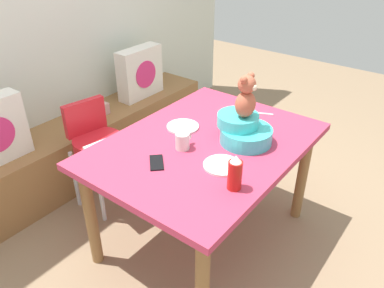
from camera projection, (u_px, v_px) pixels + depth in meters
name	position (u px, v px, depth m)	size (l,w,h in m)	color
ground_plane	(204.00, 235.00, 2.58)	(8.00, 8.00, 0.00)	#8C7256
back_wall	(35.00, 9.00, 2.71)	(4.40, 0.10, 2.60)	silver
window_bench	(82.00, 148.00, 3.12)	(2.60, 0.44, 0.46)	olive
pillow_floral_right	(140.00, 73.00, 3.35)	(0.44, 0.15, 0.44)	white
book_stack	(95.00, 110.00, 3.10)	(0.20, 0.14, 0.09)	#C6958F
dining_table	(205.00, 156.00, 2.25)	(1.33, 0.99, 0.74)	#B73351
highchair	(97.00, 142.00, 2.63)	(0.37, 0.49, 0.79)	red
infant_seat_teal	(243.00, 130.00, 2.18)	(0.30, 0.33, 0.16)	#3BC5C8
teddy_bear	(246.00, 97.00, 2.07)	(0.13, 0.12, 0.25)	#B55A40
ketchup_bottle	(235.00, 173.00, 1.79)	(0.07, 0.07, 0.18)	red
coffee_mug	(183.00, 141.00, 2.12)	(0.12, 0.08, 0.09)	silver
dinner_plate_near	(222.00, 165.00, 1.99)	(0.20, 0.20, 0.01)	white
dinner_plate_far	(183.00, 127.00, 2.35)	(0.20, 0.20, 0.01)	white
cell_phone	(157.00, 163.00, 2.01)	(0.07, 0.14, 0.01)	black
table_fork	(260.00, 113.00, 2.52)	(0.02, 0.17, 0.01)	silver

